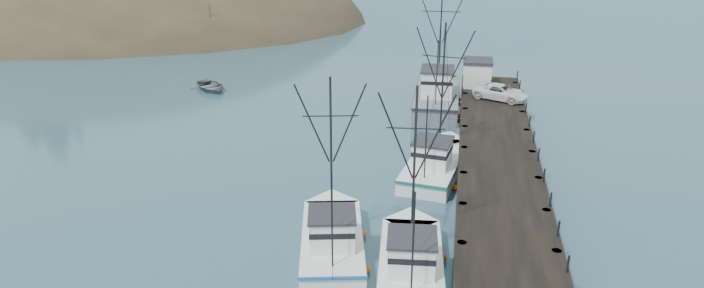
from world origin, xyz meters
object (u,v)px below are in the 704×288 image
work_vessel (437,95)px  motorboat (211,90)px  pier (498,153)px  trawler_far (436,162)px  trawler_mid (332,237)px  pier_shed (477,73)px  pickup_truck (501,92)px  trawler_near (411,261)px

work_vessel → motorboat: size_ratio=2.74×
pier → work_vessel: (-5.49, 16.42, -0.46)m
pier → trawler_far: (-4.74, -0.70, -0.87)m
pier → trawler_far: trawler_far is taller
trawler_mid → pier_shed: size_ratio=3.51×
trawler_far → motorboat: 32.48m
pier → motorboat: pier is taller
work_vessel → motorboat: work_vessel is taller
pier → trawler_far: size_ratio=3.66×
trawler_mid → trawler_far: trawler_far is taller
trawler_far → work_vessel: (-0.76, 17.12, 0.41)m
pickup_truck → pier_shed: bearing=50.1°
pickup_truck → trawler_mid: bearing=-178.7°
trawler_near → pier_shed: 33.90m
work_vessel → motorboat: bearing=176.1°
trawler_near → trawler_mid: trawler_near is taller
pier_shed → trawler_near: bearing=-96.7°
pier → work_vessel: 17.32m
pier_shed → motorboat: 29.86m
trawler_mid → trawler_far: (5.68, 13.01, 0.00)m
trawler_mid → work_vessel: size_ratio=0.76×
trawler_near → pier: bearing=70.8°
pier → pier_shed: pier_shed is taller
pier_shed → motorboat: bearing=179.7°
trawler_near → pickup_truck: trawler_near is taller
pier → work_vessel: size_ratio=2.96×
work_vessel → trawler_mid: bearing=-99.3°
trawler_near → pier_shed: size_ratio=3.54×
pier → pier_shed: (-1.50, 18.00, 1.73)m
pier → pickup_truck: (0.77, 13.42, 1.05)m
pickup_truck → motorboat: pickup_truck is taller
trawler_mid → pier_shed: 33.04m
motorboat → trawler_mid: bearing=-98.8°
pier → trawler_far: bearing=-171.6°
work_vessel → pickup_truck: (6.26, -3.00, 1.51)m
motorboat → pickup_truck: bearing=-50.3°
trawler_mid → pickup_truck: 29.41m
pier → trawler_near: trawler_near is taller
pier → motorboat: 36.11m
pier_shed → pickup_truck: (2.27, -4.58, -0.68)m
trawler_far → motorboat: (-26.43, 18.86, -0.82)m
pier_shed → pickup_truck: pier_shed is taller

